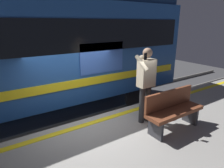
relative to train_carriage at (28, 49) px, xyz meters
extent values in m
plane|color=#3D3D3F|center=(-0.84, 2.27, -2.54)|extent=(25.87, 25.87, 0.00)
cube|color=yellow|center=(-0.84, 2.57, -1.58)|extent=(16.90, 0.16, 0.01)
cube|color=slate|center=(-0.84, 0.71, -2.46)|extent=(22.42, 0.08, 0.16)
cube|color=slate|center=(-0.84, -0.72, -2.46)|extent=(22.42, 0.08, 0.16)
cube|color=#1E478C|center=(0.00, -0.01, -0.10)|extent=(10.50, 2.71, 2.97)
cube|color=black|center=(0.00, 1.36, 0.42)|extent=(9.97, 0.03, 0.90)
cube|color=yellow|center=(0.00, 1.36, -0.92)|extent=(9.97, 0.03, 0.24)
cube|color=#3359B2|center=(-1.84, 1.37, -0.25)|extent=(1.49, 0.02, 0.91)
cylinder|color=black|center=(-3.41, 1.08, -1.96)|extent=(0.84, 0.12, 0.84)
cylinder|color=black|center=(-3.41, -1.09, -1.96)|extent=(0.84, 0.12, 0.84)
cylinder|color=#262628|center=(-2.02, 3.20, -1.13)|extent=(0.14, 0.14, 0.91)
cylinder|color=#262628|center=(-1.84, 3.20, -1.13)|extent=(0.14, 0.14, 0.91)
cube|color=beige|center=(-1.93, 3.20, -0.35)|extent=(0.40, 0.24, 0.64)
sphere|color=beige|center=(-1.93, 3.04, -0.05)|extent=(0.20, 0.20, 0.20)
sphere|color=tan|center=(-1.93, 3.20, 0.12)|extent=(0.22, 0.22, 0.22)
cylinder|color=beige|center=(-2.18, 3.20, -0.42)|extent=(0.09, 0.09, 0.58)
cylinder|color=beige|center=(-1.70, 3.28, -0.08)|extent=(0.09, 0.42, 0.33)
cube|color=black|center=(-1.70, 3.38, 0.08)|extent=(0.07, 0.02, 0.15)
cube|color=black|center=(-2.45, 3.19, -1.43)|extent=(0.39, 0.18, 0.31)
torus|color=black|center=(-2.45, 3.19, -1.22)|extent=(0.35, 0.35, 0.02)
cube|color=brown|center=(-2.21, 3.87, -1.14)|extent=(1.47, 0.44, 0.08)
cube|color=brown|center=(-2.21, 3.68, -0.89)|extent=(1.47, 0.06, 0.40)
cube|color=#333338|center=(-2.80, 3.87, -1.36)|extent=(0.06, 0.40, 0.45)
cube|color=#333338|center=(-1.62, 3.87, -1.36)|extent=(0.06, 0.40, 0.45)
camera|label=1|loc=(1.16, 6.40, 0.76)|focal=31.27mm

